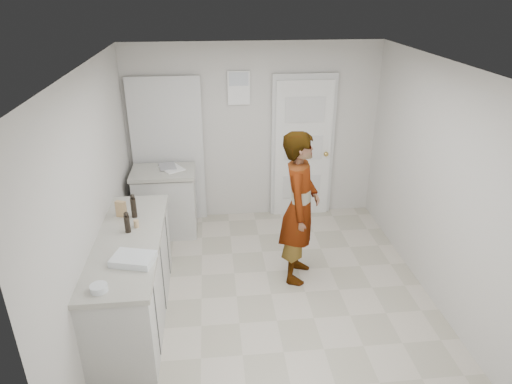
{
  "coord_description": "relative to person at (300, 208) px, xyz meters",
  "views": [
    {
      "loc": [
        -0.6,
        -4.13,
        3.18
      ],
      "look_at": [
        -0.13,
        0.4,
        1.09
      ],
      "focal_mm": 32.0,
      "sensor_mm": 36.0,
      "label": 1
    }
  ],
  "objects": [
    {
      "name": "ground",
      "position": [
        -0.36,
        -0.34,
        -0.89
      ],
      "size": [
        4.0,
        4.0,
        0.0
      ],
      "primitive_type": "plane",
      "color": "#A6A08B",
      "rests_on": "ground"
    },
    {
      "name": "room_shell",
      "position": [
        -0.53,
        1.61,
        0.13
      ],
      "size": [
        4.0,
        4.0,
        4.0
      ],
      "color": "beige",
      "rests_on": "ground"
    },
    {
      "name": "main_counter",
      "position": [
        -1.81,
        -0.54,
        -0.46
      ],
      "size": [
        0.64,
        1.96,
        0.93
      ],
      "color": "silver",
      "rests_on": "ground"
    },
    {
      "name": "side_counter",
      "position": [
        -1.61,
        1.21,
        -0.46
      ],
      "size": [
        0.84,
        0.61,
        0.93
      ],
      "color": "silver",
      "rests_on": "ground"
    },
    {
      "name": "person",
      "position": [
        0.0,
        0.0,
        0.0
      ],
      "size": [
        0.62,
        0.76,
        1.78
      ],
      "primitive_type": "imported",
      "rotation": [
        0.0,
        0.0,
        1.24
      ],
      "color": "silver",
      "rests_on": "ground"
    },
    {
      "name": "cake_mix_box",
      "position": [
        -1.93,
        -0.06,
        0.12
      ],
      "size": [
        0.12,
        0.08,
        0.17
      ],
      "primitive_type": "cube",
      "rotation": [
        0.0,
        0.0,
        -0.36
      ],
      "color": "#AA8355",
      "rests_on": "main_counter"
    },
    {
      "name": "spice_jar",
      "position": [
        -1.74,
        -0.32,
        0.07
      ],
      "size": [
        0.05,
        0.05,
        0.08
      ],
      "primitive_type": "cylinder",
      "color": "tan",
      "rests_on": "main_counter"
    },
    {
      "name": "oil_cruet_a",
      "position": [
        -1.81,
        -0.41,
        0.14
      ],
      "size": [
        0.06,
        0.06,
        0.22
      ],
      "color": "black",
      "rests_on": "main_counter"
    },
    {
      "name": "oil_cruet_b",
      "position": [
        -1.79,
        -0.09,
        0.16
      ],
      "size": [
        0.06,
        0.06,
        0.26
      ],
      "color": "black",
      "rests_on": "main_counter"
    },
    {
      "name": "baking_dish",
      "position": [
        -1.68,
        -0.96,
        0.06
      ],
      "size": [
        0.41,
        0.34,
        0.06
      ],
      "rotation": [
        0.0,
        0.0,
        -0.26
      ],
      "color": "silver",
      "rests_on": "main_counter"
    },
    {
      "name": "egg_bowl",
      "position": [
        -1.9,
        -1.36,
        0.06
      ],
      "size": [
        0.14,
        0.14,
        0.05
      ],
      "color": "silver",
      "rests_on": "main_counter"
    },
    {
      "name": "papers",
      "position": [
        -1.49,
        1.26,
        0.04
      ],
      "size": [
        0.38,
        0.4,
        0.01
      ],
      "primitive_type": "cube",
      "rotation": [
        0.0,
        0.0,
        0.54
      ],
      "color": "white",
      "rests_on": "side_counter"
    }
  ]
}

